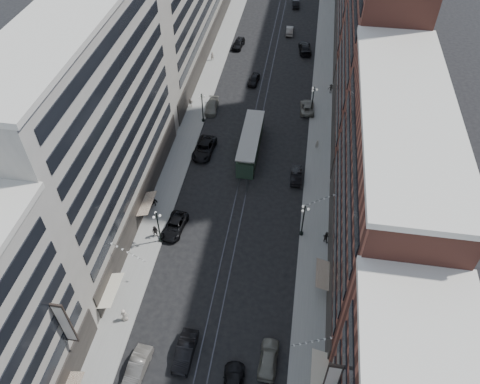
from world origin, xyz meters
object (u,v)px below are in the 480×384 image
Objects in this scene: car_4 at (269,358)px; pedestrian_4 at (317,363)px; car_5 at (185,351)px; car_7 at (204,148)px; car_10 at (296,175)px; pedestrian_9 at (331,89)px; pedestrian_1 at (124,315)px; car_extra_0 at (296,3)px; car_8 at (212,107)px; pedestrian_extra_0 at (212,56)px; car_9 at (238,43)px; car_11 at (307,107)px; streetcar at (250,144)px; car_12 at (305,48)px; car_2 at (175,226)px; lamppost_se_mid at (313,100)px; car_13 at (254,80)px; lamppost_sw_far at (158,226)px; pedestrian_5 at (153,201)px; pedestrian_6 at (191,102)px; lamppost_se_far at (303,219)px; pedestrian_7 at (326,237)px; pedestrian_8 at (317,144)px; pedestrian_2 at (155,232)px; car_14 at (290,31)px; lamppost_sw_mid at (202,107)px; car_1 at (137,367)px.

car_4 is 2.55× the size of pedestrian_4.
car_5 is 34.31m from car_7.
pedestrian_9 reaches higher than car_10.
car_extra_0 is at bearing -109.60° from pedestrian_1.
car_8 is at bearing 6.07° from pedestrian_4.
car_9 is at bearing -154.02° from pedestrian_extra_0.
pedestrian_extra_0 reaches higher than car_11.
pedestrian_4 is (11.95, -34.43, -0.55)m from streetcar.
car_9 reaches higher than car_8.
car_12 is at bearing 122.17° from pedestrian_9.
car_2 is 2.79× the size of pedestrian_4.
lamppost_se_mid is 46.57m from car_4.
car_9 is at bearing 116.64° from car_13.
pedestrian_5 is (-2.77, 6.20, -2.10)m from lamppost_sw_far.
car_4 is at bearing 82.13° from car_12.
pedestrian_extra_0 reaches higher than car_2.
pedestrian_6 is at bearing 116.89° from car_7.
lamppost_se_far reaches higher than car_extra_0.
pedestrian_7 is 73.93m from car_extra_0.
pedestrian_8 reaches higher than car_10.
car_5 is 14.17m from pedestrian_4.
car_8 is 1.10× the size of car_10.
car_2 is 2.81× the size of pedestrian_2.
car_extra_0 is (-3.48, 91.08, -0.09)m from car_4.
car_5 is at bearing 5.20° from car_4.
lamppost_se_far reaches higher than car_2.
lamppost_se_far is 1.12× the size of car_9.
pedestrian_1 is 1.05× the size of pedestrian_7.
car_10 is 25.52m from pedestrian_6.
car_8 is at bearing 4.22° from car_11.
streetcar is at bearing -77.57° from car_4.
pedestrian_4 is at bearing 90.11° from car_11.
car_2 is 20.34m from pedestrian_7.
pedestrian_2 is 0.31× the size of car_7.
car_7 is 4.05× the size of pedestrian_8.
streetcar reaches higher than pedestrian_4.
car_14 is (-6.22, 58.08, -2.37)m from lamppost_se_far.
pedestrian_1 reaches higher than pedestrian_9.
car_7 is at bearing -170.25° from streetcar.
car_4 is 22.59m from pedestrian_2.
lamppost_se_far is at bearing -51.34° from lamppost_sw_mid.
pedestrian_9 is at bearing 84.74° from lamppost_se_far.
car_9 is (-16.54, 50.22, -2.25)m from lamppost_se_far.
car_13 is 2.56× the size of pedestrian_5.
lamppost_se_mid is at bearing 90.00° from lamppost_se_far.
lamppost_se_mid reaches higher than car_2.
car_1 is 35.61m from car_10.
car_12 reaches higher than car_1.
car_9 reaches higher than car_2.
lamppost_se_far is 17.33m from car_2.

